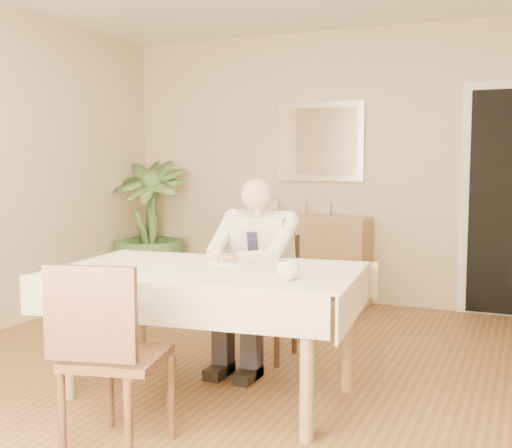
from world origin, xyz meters
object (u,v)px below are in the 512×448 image
at_px(chair_far, 267,288).
at_px(coffee_mug, 288,270).
at_px(dining_table, 209,282).
at_px(chair_near, 106,347).
at_px(seated_man, 251,263).
at_px(potted_palm, 149,227).
at_px(sideboard, 314,259).

height_order(chair_far, coffee_mug, coffee_mug).
height_order(dining_table, chair_far, chair_far).
relative_size(chair_near, seated_man, 0.73).
xyz_separation_m(chair_far, seated_man, (0.00, -0.28, 0.22)).
bearing_deg(potted_palm, dining_table, -50.85).
xyz_separation_m(chair_near, seated_man, (0.09, 1.45, 0.18)).
bearing_deg(coffee_mug, chair_near, -132.30).
bearing_deg(sideboard, seated_man, -80.81).
bearing_deg(seated_man, chair_far, 90.00).
bearing_deg(seated_man, coffee_mug, -54.37).
relative_size(chair_far, chair_near, 0.94).
relative_size(dining_table, potted_palm, 1.33).
height_order(seated_man, sideboard, seated_man).
distance_m(chair_far, seated_man, 0.36).
bearing_deg(dining_table, coffee_mug, -22.84).
bearing_deg(sideboard, coffee_mug, -71.54).
bearing_deg(chair_far, coffee_mug, -59.28).
height_order(chair_far, potted_palm, potted_palm).
relative_size(chair_far, potted_palm, 0.62).
bearing_deg(seated_man, dining_table, -90.00).
distance_m(chair_far, sideboard, 1.73).
bearing_deg(chair_far, chair_near, -89.69).
relative_size(chair_far, seated_man, 0.68).
xyz_separation_m(chair_near, potted_palm, (-1.84, 3.22, 0.17)).
height_order(dining_table, coffee_mug, coffee_mug).
height_order(chair_far, seated_man, seated_man).
xyz_separation_m(dining_table, potted_palm, (-1.92, 2.36, 0.02)).
relative_size(seated_man, sideboard, 1.18).
height_order(dining_table, sideboard, sideboard).
bearing_deg(dining_table, seated_man, 84.23).
xyz_separation_m(chair_far, coffee_mug, (0.54, -1.04, 0.33)).
distance_m(chair_far, chair_near, 1.74).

